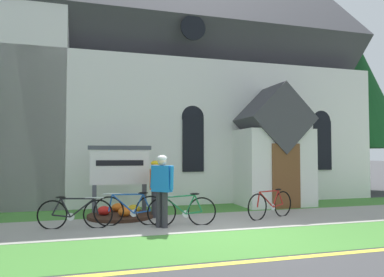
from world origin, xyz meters
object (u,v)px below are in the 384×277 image
object	(u,v)px
bicycle_red	(75,213)
cyclist_in_orange_jersey	(155,184)
bicycle_white	(130,210)
bicycle_black	(182,211)
cyclist_in_white_jersey	(162,185)
roadside_conifer	(357,94)
bicycle_orange	(271,204)
church_sign	(120,169)

from	to	relation	value
bicycle_red	cyclist_in_orange_jersey	distance (m)	2.38
bicycle_white	bicycle_black	world-z (taller)	bicycle_white
bicycle_white	bicycle_black	xyz separation A→B (m)	(1.23, -0.38, -0.02)
bicycle_black	cyclist_in_white_jersey	size ratio (longest dim) A/B	0.97
bicycle_white	roadside_conifer	distance (m)	13.14
bicycle_white	cyclist_in_orange_jersey	size ratio (longest dim) A/B	1.10
bicycle_black	bicycle_orange	distance (m)	2.61
church_sign	cyclist_in_white_jersey	distance (m)	2.30
church_sign	bicycle_white	world-z (taller)	church_sign
church_sign	cyclist_in_orange_jersey	distance (m)	1.21
bicycle_orange	cyclist_in_orange_jersey	bearing A→B (deg)	161.43
church_sign	cyclist_in_orange_jersey	world-z (taller)	church_sign
bicycle_white	church_sign	bearing A→B (deg)	94.36
bicycle_white	cyclist_in_orange_jersey	xyz separation A→B (m)	(0.79, 0.97, 0.52)
church_sign	roadside_conifer	bearing A→B (deg)	17.42
church_sign	bicycle_black	bearing A→B (deg)	-56.04
cyclist_in_orange_jersey	cyclist_in_white_jersey	distance (m)	1.47
bicycle_red	cyclist_in_white_jersey	distance (m)	2.15
bicycle_white	bicycle_orange	distance (m)	3.82
bicycle_black	bicycle_orange	xyz separation A→B (m)	(2.59, 0.33, 0.01)
bicycle_orange	cyclist_in_orange_jersey	size ratio (longest dim) A/B	1.06
cyclist_in_white_jersey	roadside_conifer	xyz separation A→B (m)	(10.59, 5.71, 3.61)
church_sign	bicycle_red	world-z (taller)	church_sign
church_sign	cyclist_in_white_jersey	size ratio (longest dim) A/B	1.16
bicycle_red	cyclist_in_white_jersey	world-z (taller)	cyclist_in_white_jersey
cyclist_in_orange_jersey	roadside_conifer	distance (m)	11.92
bicycle_white	cyclist_in_orange_jersey	world-z (taller)	cyclist_in_orange_jersey
bicycle_black	bicycle_white	bearing A→B (deg)	162.90
bicycle_orange	roadside_conifer	bearing A→B (deg)	35.18
bicycle_orange	roadside_conifer	size ratio (longest dim) A/B	0.23
bicycle_black	roadside_conifer	world-z (taller)	roadside_conifer
church_sign	bicycle_red	size ratio (longest dim) A/B	1.16
bicycle_orange	cyclist_in_orange_jersey	world-z (taller)	cyclist_in_orange_jersey
bicycle_black	bicycle_red	world-z (taller)	bicycle_black
church_sign	bicycle_orange	world-z (taller)	church_sign
church_sign	roadside_conifer	distance (m)	12.41
bicycle_orange	cyclist_in_white_jersey	bearing A→B (deg)	-171.94
church_sign	roadside_conifer	xyz separation A→B (m)	(11.42, 3.58, 3.30)
church_sign	bicycle_orange	xyz separation A→B (m)	(3.95, -1.68, -0.96)
bicycle_red	roadside_conifer	distance (m)	14.29
cyclist_in_orange_jersey	cyclist_in_white_jersey	xyz separation A→B (m)	(-0.09, -1.46, 0.12)
bicycle_white	bicycle_red	size ratio (longest dim) A/B	1.00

